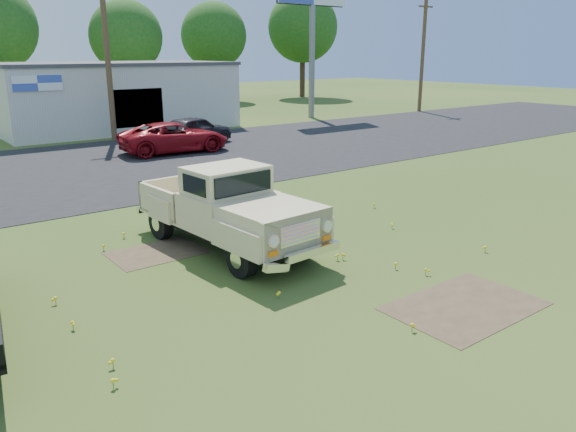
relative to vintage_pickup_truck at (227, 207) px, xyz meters
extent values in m
plane|color=#304C18|center=(0.38, -2.75, -1.06)|extent=(140.00, 140.00, 0.00)
cube|color=black|center=(0.38, 12.25, -1.06)|extent=(90.00, 14.00, 0.02)
cube|color=#4A3727|center=(1.88, -5.75, -1.06)|extent=(3.00, 2.00, 0.01)
cube|color=#4A3727|center=(-1.62, 0.75, -1.06)|extent=(2.20, 1.60, 0.01)
cube|color=#B8B9B4|center=(6.38, 24.25, 0.94)|extent=(14.00, 8.00, 4.00)
cube|color=#3F3F44|center=(6.38, 24.25, 2.99)|extent=(14.20, 8.20, 0.20)
cube|color=black|center=(6.38, 20.30, 0.54)|extent=(3.00, 0.10, 2.20)
cube|color=white|center=(0.88, 20.20, 2.14)|extent=(2.50, 0.08, 0.80)
cylinder|color=slate|center=(20.38, 21.25, 2.94)|extent=(0.44, 0.44, 8.00)
cylinder|color=#4D3B24|center=(4.38, 19.25, 3.44)|extent=(0.30, 0.30, 9.00)
cylinder|color=#4D3B24|center=(30.38, 19.25, 3.44)|extent=(0.30, 0.30, 9.00)
cube|color=#4D3B24|center=(30.38, 19.25, 7.14)|extent=(1.60, 0.12, 0.12)
cylinder|color=#3C2A1B|center=(2.38, 37.75, 0.83)|extent=(0.56, 0.56, 3.78)
cylinder|color=#3C2A1B|center=(12.38, 36.25, 0.65)|extent=(0.56, 0.56, 3.42)
sphere|color=#174D16|center=(12.38, 36.25, 4.95)|extent=(6.08, 6.08, 6.08)
cylinder|color=#3C2A1B|center=(22.38, 38.75, 0.74)|extent=(0.56, 0.56, 3.60)
sphere|color=#174D16|center=(22.38, 38.75, 5.26)|extent=(6.40, 6.40, 6.40)
cylinder|color=#3C2A1B|center=(32.38, 37.25, 1.01)|extent=(0.56, 0.56, 4.14)
sphere|color=#174D16|center=(32.38, 37.25, 6.21)|extent=(7.36, 7.36, 7.36)
imported|color=maroon|center=(5.29, 13.58, -0.32)|extent=(5.48, 2.92, 1.47)
imported|color=black|center=(7.15, 15.01, -0.29)|extent=(4.87, 3.19, 1.54)
camera|label=1|loc=(-6.97, -11.61, 3.73)|focal=35.00mm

